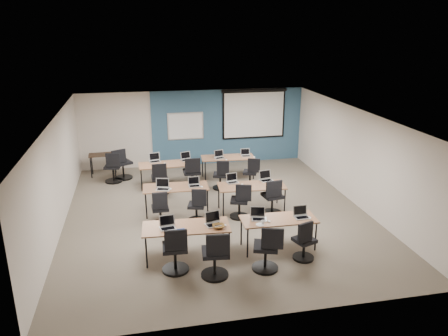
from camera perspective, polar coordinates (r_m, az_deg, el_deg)
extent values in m
cube|color=#6B6354|center=(11.96, -0.91, -5.93)|extent=(8.00, 9.00, 0.02)
cube|color=white|center=(11.12, -0.98, 6.85)|extent=(8.00, 9.00, 0.02)
cube|color=beige|center=(15.76, -3.98, 5.23)|extent=(8.00, 0.04, 2.70)
cube|color=beige|center=(7.44, 5.57, -10.43)|extent=(8.00, 0.04, 2.70)
cube|color=beige|center=(11.47, -20.99, -1.04)|extent=(0.04, 9.00, 2.70)
cube|color=beige|center=(12.79, 16.96, 1.33)|extent=(0.04, 9.00, 2.70)
cube|color=#3D5977|center=(15.93, 0.51, 5.42)|extent=(5.50, 0.04, 2.70)
cube|color=silver|center=(15.63, -5.04, 5.47)|extent=(1.28, 0.02, 0.98)
cube|color=white|center=(15.62, -5.04, 5.47)|extent=(1.20, 0.02, 0.90)
cube|color=black|center=(16.00, 3.92, 7.09)|extent=(2.32, 0.03, 1.82)
cube|color=white|center=(16.00, 3.92, 6.94)|extent=(2.20, 0.02, 1.62)
cylinder|color=black|center=(15.85, 3.99, 10.06)|extent=(2.40, 0.10, 0.10)
cube|color=olive|center=(9.61, -4.95, -7.66)|extent=(1.90, 0.79, 0.03)
cylinder|color=black|center=(9.44, -10.10, -10.92)|extent=(0.04, 0.04, 0.70)
cylinder|color=black|center=(9.61, 0.69, -10.04)|extent=(0.04, 0.04, 0.70)
cylinder|color=black|center=(10.03, -10.23, -9.07)|extent=(0.04, 0.04, 0.70)
cylinder|color=black|center=(10.19, -0.11, -8.29)|extent=(0.04, 0.04, 0.70)
cube|color=#A27037|center=(10.01, 7.15, -6.65)|extent=(1.71, 0.71, 0.03)
cylinder|color=black|center=(9.71, 3.11, -9.77)|extent=(0.04, 0.04, 0.70)
cylinder|color=black|center=(10.19, 11.89, -8.73)|extent=(0.04, 0.04, 0.70)
cylinder|color=black|center=(10.22, 2.27, -8.24)|extent=(0.04, 0.04, 0.70)
cylinder|color=black|center=(10.67, 10.65, -7.34)|extent=(0.04, 0.04, 0.70)
cube|color=olive|center=(11.87, -6.32, -2.50)|extent=(1.76, 0.73, 0.03)
cylinder|color=black|center=(11.69, -10.12, -4.96)|extent=(0.04, 0.04, 0.70)
cylinder|color=black|center=(11.82, -2.16, -4.40)|extent=(0.04, 0.04, 0.70)
cylinder|color=black|center=(12.25, -10.22, -3.84)|extent=(0.04, 0.04, 0.70)
cylinder|color=black|center=(12.38, -2.62, -3.33)|extent=(0.04, 0.04, 0.70)
cube|color=olive|center=(11.92, 3.64, -2.34)|extent=(1.83, 0.76, 0.03)
cylinder|color=black|center=(11.58, -0.09, -4.89)|extent=(0.04, 0.04, 0.70)
cylinder|color=black|center=(12.01, 7.95, -4.20)|extent=(0.04, 0.04, 0.70)
cylinder|color=black|center=(12.16, -0.69, -3.71)|extent=(0.04, 0.04, 0.70)
cylinder|color=black|center=(12.57, 6.99, -3.10)|extent=(0.04, 0.04, 0.70)
cube|color=#945D27|center=(13.83, -7.34, 0.50)|extent=(1.81, 0.76, 0.03)
cylinder|color=black|center=(13.61, -10.72, -1.58)|extent=(0.04, 0.04, 0.70)
cylinder|color=black|center=(13.72, -3.64, -1.13)|extent=(0.04, 0.04, 0.70)
cylinder|color=black|center=(14.21, -10.78, -0.72)|extent=(0.04, 0.04, 0.70)
cylinder|color=black|center=(14.32, -4.00, -0.29)|extent=(0.04, 0.04, 0.70)
cube|color=olive|center=(14.40, 0.50, 1.39)|extent=(1.73, 0.72, 0.03)
cylinder|color=black|center=(14.09, -2.46, -0.58)|extent=(0.04, 0.04, 0.70)
cylinder|color=black|center=(14.42, 3.89, -0.16)|extent=(0.04, 0.04, 0.70)
cylinder|color=black|center=(14.65, -2.83, 0.18)|extent=(0.04, 0.04, 0.70)
cylinder|color=black|center=(14.97, 3.28, 0.56)|extent=(0.04, 0.04, 0.70)
cube|color=#B4B4BC|center=(9.53, -7.36, -7.83)|extent=(0.34, 0.24, 0.02)
cube|color=black|center=(9.51, -7.35, -7.81)|extent=(0.29, 0.14, 0.00)
cube|color=#B4B4BC|center=(9.59, -7.45, -6.79)|extent=(0.34, 0.06, 0.23)
cube|color=black|center=(9.59, -7.45, -6.81)|extent=(0.30, 0.04, 0.19)
ellipsoid|color=white|center=(9.39, -5.93, -8.17)|extent=(0.07, 0.10, 0.03)
cylinder|color=black|center=(9.44, -6.33, -13.00)|extent=(0.57, 0.57, 0.05)
cylinder|color=black|center=(9.33, -6.38, -11.82)|extent=(0.06, 0.06, 0.50)
cube|color=black|center=(9.19, -6.45, -10.25)|extent=(0.50, 0.50, 0.08)
cube|color=black|center=(8.85, -6.30, -9.35)|extent=(0.46, 0.06, 0.44)
cube|color=#ADADB4|center=(9.61, -1.34, -7.43)|extent=(0.36, 0.26, 0.02)
cube|color=black|center=(9.59, -1.32, -7.41)|extent=(0.30, 0.15, 0.00)
cube|color=#ADADB4|center=(9.68, -1.49, -6.35)|extent=(0.36, 0.07, 0.25)
cube|color=black|center=(9.67, -1.48, -6.37)|extent=(0.31, 0.05, 0.20)
ellipsoid|color=white|center=(9.59, 0.15, -7.49)|extent=(0.06, 0.09, 0.03)
cylinder|color=black|center=(9.22, -1.21, -13.75)|extent=(0.57, 0.57, 0.05)
cylinder|color=black|center=(9.10, -1.22, -12.54)|extent=(0.06, 0.06, 0.50)
cube|color=black|center=(8.95, -1.24, -10.94)|extent=(0.50, 0.50, 0.08)
cube|color=black|center=(8.62, -0.82, -10.03)|extent=(0.46, 0.06, 0.44)
cube|color=#B8B8BA|center=(9.90, 4.60, -6.69)|extent=(0.34, 0.25, 0.02)
cube|color=black|center=(9.87, 4.64, -6.68)|extent=(0.29, 0.14, 0.00)
cube|color=#B8B8BA|center=(9.96, 4.41, -5.70)|extent=(0.34, 0.06, 0.24)
cube|color=black|center=(9.95, 4.42, -5.72)|extent=(0.30, 0.04, 0.19)
ellipsoid|color=white|center=(9.81, 5.90, -6.94)|extent=(0.09, 0.12, 0.04)
cylinder|color=black|center=(9.48, 5.37, -12.85)|extent=(0.56, 0.56, 0.05)
cylinder|color=black|center=(9.36, 5.41, -11.69)|extent=(0.06, 0.06, 0.49)
cube|color=black|center=(9.22, 5.47, -10.14)|extent=(0.49, 0.49, 0.08)
cube|color=black|center=(8.93, 6.35, -9.15)|extent=(0.45, 0.06, 0.44)
cube|color=silver|center=(10.10, 10.15, -6.39)|extent=(0.33, 0.24, 0.02)
cube|color=black|center=(10.08, 10.19, -6.37)|extent=(0.28, 0.14, 0.00)
cube|color=silver|center=(10.16, 9.92, -5.44)|extent=(0.33, 0.06, 0.23)
cube|color=black|center=(10.16, 9.94, -5.46)|extent=(0.29, 0.04, 0.19)
ellipsoid|color=white|center=(10.13, 11.12, -6.37)|extent=(0.06, 0.10, 0.03)
cylinder|color=black|center=(9.96, 10.30, -11.43)|extent=(0.47, 0.47, 0.05)
cylinder|color=black|center=(9.87, 10.36, -10.51)|extent=(0.06, 0.06, 0.41)
cube|color=black|center=(9.75, 10.45, -9.24)|extent=(0.41, 0.41, 0.08)
cube|color=black|center=(9.46, 10.58, -8.26)|extent=(0.38, 0.06, 0.44)
cube|color=silver|center=(11.69, -7.96, -2.77)|extent=(0.36, 0.26, 0.02)
cube|color=black|center=(11.67, -7.96, -2.75)|extent=(0.30, 0.15, 0.00)
cube|color=silver|center=(11.78, -8.04, -1.91)|extent=(0.36, 0.07, 0.25)
cube|color=black|center=(11.77, -8.03, -1.93)|extent=(0.31, 0.05, 0.20)
ellipsoid|color=white|center=(11.69, -6.99, -2.72)|extent=(0.08, 0.11, 0.03)
cylinder|color=black|center=(11.44, -8.23, -7.17)|extent=(0.47, 0.47, 0.05)
cylinder|color=black|center=(11.37, -8.28, -6.35)|extent=(0.06, 0.06, 0.41)
cube|color=black|center=(11.27, -8.33, -5.20)|extent=(0.41, 0.41, 0.08)
cube|color=black|center=(10.98, -8.37, -4.25)|extent=(0.38, 0.06, 0.44)
cube|color=#AEAEAE|center=(11.83, -3.88, -2.37)|extent=(0.31, 0.23, 0.02)
cube|color=black|center=(11.81, -3.87, -2.35)|extent=(0.26, 0.13, 0.00)
cube|color=#AEAEAE|center=(11.91, -3.97, -1.62)|extent=(0.31, 0.06, 0.22)
cube|color=black|center=(11.90, -3.97, -1.63)|extent=(0.27, 0.04, 0.18)
ellipsoid|color=white|center=(11.77, -2.92, -2.45)|extent=(0.08, 0.11, 0.04)
cylinder|color=black|center=(11.52, -3.59, -6.82)|extent=(0.47, 0.47, 0.05)
cylinder|color=black|center=(11.45, -3.61, -6.00)|extent=(0.06, 0.06, 0.41)
cube|color=black|center=(11.35, -3.63, -4.86)|extent=(0.41, 0.41, 0.08)
cube|color=black|center=(11.08, -3.27, -3.88)|extent=(0.38, 0.06, 0.44)
cube|color=silver|center=(12.07, 1.13, -1.90)|extent=(0.32, 0.23, 0.02)
cube|color=black|center=(12.05, 1.16, -1.87)|extent=(0.27, 0.13, 0.00)
cube|color=silver|center=(12.15, 1.01, -1.16)|extent=(0.32, 0.06, 0.22)
cube|color=black|center=(12.14, 1.02, -1.17)|extent=(0.28, 0.04, 0.18)
ellipsoid|color=white|center=(11.93, 2.40, -2.15)|extent=(0.08, 0.11, 0.03)
cylinder|color=black|center=(11.73, 1.99, -6.32)|extent=(0.51, 0.51, 0.05)
cylinder|color=black|center=(11.65, 2.00, -5.42)|extent=(0.06, 0.06, 0.45)
cube|color=black|center=(11.54, 2.02, -4.22)|extent=(0.45, 0.45, 0.08)
cube|color=black|center=(11.28, 2.57, -3.26)|extent=(0.41, 0.06, 0.44)
cube|color=#AFAFBA|center=(12.27, 5.56, -1.63)|extent=(0.35, 0.26, 0.02)
cube|color=black|center=(12.25, 5.58, -1.61)|extent=(0.30, 0.15, 0.00)
cube|color=#AFAFBA|center=(12.36, 5.39, -0.83)|extent=(0.35, 0.07, 0.24)
cube|color=black|center=(12.35, 5.40, -0.84)|extent=(0.31, 0.05, 0.20)
ellipsoid|color=white|center=(12.17, 6.38, -1.83)|extent=(0.08, 0.11, 0.03)
cylinder|color=black|center=(12.00, 6.25, -5.84)|extent=(0.55, 0.55, 0.05)
cylinder|color=black|center=(11.91, 6.29, -4.87)|extent=(0.06, 0.06, 0.49)
cube|color=black|center=(11.80, 6.34, -3.61)|extent=(0.49, 0.49, 0.08)
cube|color=black|center=(11.49, 6.55, -2.73)|extent=(0.45, 0.06, 0.44)
cube|color=silver|center=(14.06, -9.02, 0.84)|extent=(0.35, 0.25, 0.02)
cube|color=black|center=(14.04, -9.02, 0.86)|extent=(0.30, 0.15, 0.00)
cube|color=silver|center=(14.15, -9.08, 1.51)|extent=(0.35, 0.06, 0.24)
cube|color=black|center=(14.14, -9.08, 1.50)|extent=(0.31, 0.05, 0.20)
ellipsoid|color=white|center=(13.84, -7.74, 0.62)|extent=(0.08, 0.10, 0.03)
cylinder|color=black|center=(13.44, -8.32, -3.20)|extent=(0.53, 0.53, 0.05)
cylinder|color=black|center=(13.36, -8.36, -2.36)|extent=(0.06, 0.06, 0.47)
cube|color=black|center=(13.27, -8.41, -1.25)|extent=(0.47, 0.47, 0.08)
cube|color=black|center=(12.97, -8.44, -0.40)|extent=(0.43, 0.06, 0.44)
cube|color=#A5A5B0|center=(14.08, -4.98, 1.03)|extent=(0.33, 0.24, 0.02)
cube|color=black|center=(14.06, -4.97, 1.06)|extent=(0.28, 0.14, 0.00)
cube|color=#A5A5B0|center=(14.17, -5.05, 1.68)|extent=(0.33, 0.06, 0.23)
cube|color=black|center=(14.16, -5.05, 1.67)|extent=(0.29, 0.04, 0.19)
ellipsoid|color=white|center=(13.93, -3.86, 0.87)|extent=(0.07, 0.10, 0.03)
cylinder|color=black|center=(13.73, -4.17, -2.57)|extent=(0.58, 0.58, 0.05)
cylinder|color=black|center=(13.65, -4.19, -1.67)|extent=(0.06, 0.06, 0.51)
cube|color=black|center=(13.55, -4.22, -0.49)|extent=(0.51, 0.51, 0.08)
cube|color=black|center=(13.24, -4.11, 0.34)|extent=(0.47, 0.06, 0.44)
cube|color=#A8A8B1|center=(14.25, -0.58, 1.31)|extent=(0.32, 0.24, 0.02)
cube|color=black|center=(14.23, -0.56, 1.34)|extent=(0.27, 0.14, 0.00)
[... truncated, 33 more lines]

